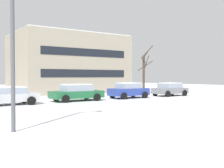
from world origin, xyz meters
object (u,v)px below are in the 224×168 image
Objects in this scene: street_lamp at (20,32)px; parked_car_green at (77,92)px; parked_car_blue at (129,90)px; parked_car_gray at (170,89)px; parked_car_silver at (10,95)px.

street_lamp is 13.28m from parked_car_green.
parked_car_blue is (13.28, 10.24, -3.05)m from street_lamp.
street_lamp is at bearing -142.36° from parked_car_blue.
parked_car_gray is at bearing 28.18° from street_lamp.
parked_car_green is at bearing 178.58° from parked_car_gray.
street_lamp is at bearing -126.55° from parked_car_green.
parked_car_green is 11.17m from parked_car_gray.
parked_car_gray is (11.16, -0.28, -0.01)m from parked_car_green.
street_lamp is 21.62m from parked_car_gray.
parked_car_green reaches higher than parked_car_silver.
street_lamp is 1.59× the size of parked_car_silver.
parked_car_gray is at bearing -0.50° from parked_car_silver.
parked_car_blue is at bearing 178.62° from parked_car_gray.
parked_car_silver is 11.16m from parked_car_blue.
parked_car_green is 5.58m from parked_car_blue.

